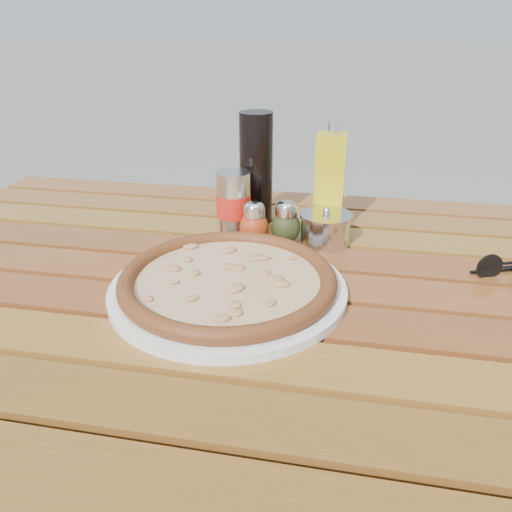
% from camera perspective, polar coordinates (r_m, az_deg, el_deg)
% --- Properties ---
extents(table, '(1.40, 0.90, 0.75)m').
position_cam_1_polar(table, '(0.85, -0.26, -7.06)').
color(table, '#331E0B').
rests_on(table, ground).
extents(plate, '(0.47, 0.47, 0.01)m').
position_cam_1_polar(plate, '(0.76, -3.20, -3.72)').
color(plate, white).
rests_on(plate, table).
extents(pizza, '(0.41, 0.41, 0.03)m').
position_cam_1_polar(pizza, '(0.76, -3.23, -2.68)').
color(pizza, beige).
rests_on(pizza, plate).
extents(pepper_shaker, '(0.07, 0.07, 0.08)m').
position_cam_1_polar(pepper_shaker, '(0.92, -0.23, 3.73)').
color(pepper_shaker, '#B83B15').
rests_on(pepper_shaker, table).
extents(oregano_shaker, '(0.06, 0.06, 0.08)m').
position_cam_1_polar(oregano_shaker, '(0.92, 3.44, 3.80)').
color(oregano_shaker, '#333B17').
rests_on(oregano_shaker, table).
extents(dark_bottle, '(0.09, 0.09, 0.22)m').
position_cam_1_polar(dark_bottle, '(1.00, 0.00, 9.95)').
color(dark_bottle, black).
rests_on(dark_bottle, table).
extents(soda_can, '(0.08, 0.08, 0.12)m').
position_cam_1_polar(soda_can, '(0.96, -2.57, 6.06)').
color(soda_can, silver).
rests_on(soda_can, table).
extents(olive_oil_cruet, '(0.06, 0.06, 0.21)m').
position_cam_1_polar(olive_oil_cruet, '(0.97, 8.42, 8.34)').
color(olive_oil_cruet, gold).
rests_on(olive_oil_cruet, table).
extents(parmesan_tin, '(0.10, 0.10, 0.07)m').
position_cam_1_polar(parmesan_tin, '(0.93, 7.93, 3.14)').
color(parmesan_tin, silver).
rests_on(parmesan_tin, table).
extents(sunglasses, '(0.11, 0.06, 0.04)m').
position_cam_1_polar(sunglasses, '(0.91, 26.67, -1.02)').
color(sunglasses, black).
rests_on(sunglasses, table).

